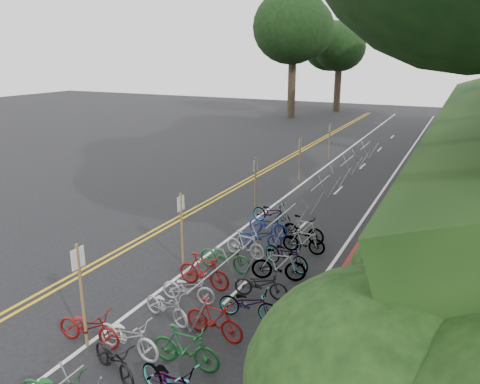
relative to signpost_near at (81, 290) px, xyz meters
The scene contains 8 objects.
ground 1.85m from the signpost_near, behind, with size 120.00×120.00×0.00m, color black.
road_markings 10.22m from the signpost_near, 92.29° to the left, with size 7.47×80.00×0.01m.
red_curb 12.96m from the signpost_near, 68.77° to the left, with size 0.25×28.00×0.10m, color maroon.
bike_racks_rest 13.17m from the signpost_near, 81.41° to the left, with size 1.14×23.00×1.17m.
signpost_near is the anchor object (origin of this frame).
signposts_rest 14.01m from the signpost_near, 91.79° to the left, with size 0.08×18.40×2.50m.
bike_front 1.08m from the signpost_near, 95.12° to the left, with size 1.77×0.62×0.93m, color maroon.
bike_valet 3.82m from the signpost_near, 59.20° to the left, with size 3.17×14.71×1.07m.
Camera 1 is at (8.73, -7.25, 6.89)m, focal length 35.00 mm.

